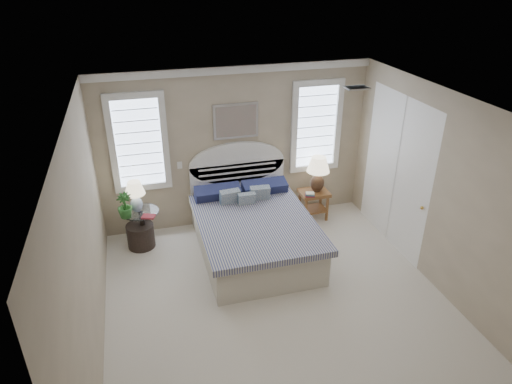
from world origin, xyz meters
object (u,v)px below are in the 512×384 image
(nightstand_right, at_px, (314,199))
(lamp_left, at_px, (135,193))
(floor_pot, at_px, (141,236))
(bed, at_px, (253,229))
(side_table_left, at_px, (142,225))
(lamp_right, at_px, (318,170))

(nightstand_right, distance_m, lamp_left, 3.05)
(floor_pot, height_order, lamp_left, lamp_left)
(bed, height_order, floor_pot, bed)
(side_table_left, height_order, floor_pot, side_table_left)
(side_table_left, height_order, lamp_right, lamp_right)
(side_table_left, relative_size, lamp_left, 1.24)
(lamp_left, distance_m, lamp_right, 3.05)
(nightstand_right, height_order, lamp_left, lamp_left)
(floor_pot, height_order, lamp_right, lamp_right)
(lamp_left, bearing_deg, floor_pot, -89.26)
(bed, xyz_separation_m, floor_pot, (-1.70, 0.58, -0.19))
(side_table_left, xyz_separation_m, lamp_right, (3.00, 0.11, 0.54))
(side_table_left, relative_size, nightstand_right, 1.19)
(bed, xyz_separation_m, side_table_left, (-1.65, 0.59, 0.00))
(side_table_left, distance_m, lamp_right, 3.05)
(nightstand_right, xyz_separation_m, floor_pot, (-3.00, -0.11, -0.19))
(side_table_left, bearing_deg, bed, -19.74)
(nightstand_right, relative_size, lamp_right, 0.82)
(nightstand_right, bearing_deg, floor_pot, -177.89)
(nightstand_right, distance_m, lamp_right, 0.54)
(lamp_left, bearing_deg, bed, -20.31)
(nightstand_right, height_order, lamp_right, lamp_right)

